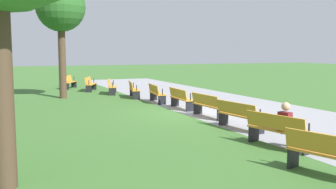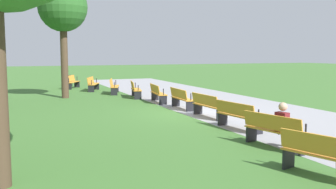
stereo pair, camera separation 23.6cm
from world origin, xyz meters
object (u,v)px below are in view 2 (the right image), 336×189
Objects in this scene: bench_8 at (275,130)px; person_seated at (284,124)px; bench_9 at (326,155)px; bench_5 at (181,98)px; trash_bin at (69,81)px; bench_4 at (157,93)px; bench_0 at (72,82)px; bench_2 at (114,86)px; bench_3 at (135,89)px; bench_6 at (207,105)px; bench_7 at (238,115)px; bench_1 at (93,83)px; tree_4 at (63,9)px.

bench_8 is 0.28m from person_seated.
bench_5 is at bearing 155.40° from bench_9.
person_seated reaches higher than trash_bin.
trash_bin is at bearing -158.69° from bench_4.
bench_0 is 0.98× the size of bench_4.
trash_bin is at bearing -147.62° from bench_2.
bench_6 is at bearing 17.22° from bench_3.
bench_9 is at bearing -27.03° from bench_8.
bench_5 is 7.30m from person_seated.
bench_1 is at bearing 179.96° from bench_7.
bench_2 is at bearing 162.75° from bench_9.
bench_4 is at bearing 179.99° from bench_6.
bench_3 is at bearing 168.53° from person_seated.
person_seated is at bearing 38.83° from bench_8.
bench_2 and bench_8 have the same top height.
bench_0 is at bearing 167.66° from bench_9.
bench_5 is 2.28× the size of trash_bin.
bench_6 is at bearing 26.18° from tree_4.
bench_1 and bench_2 have the same top height.
person_seated is 1.50× the size of trash_bin.
bench_5 is at bearing 177.54° from bench_6.
bench_9 is at bearing 2.49° from bench_4.
bench_8 is (16.45, 1.41, 0.00)m from bench_1.
bench_0 is at bearing -148.06° from bench_3.
bench_4 is 2.39m from bench_5.
tree_4 reaches higher than bench_2.
tree_4 is at bearing -143.06° from bench_5.
bench_0 is at bearing -162.82° from bench_5.
tree_4 is at bearing -125.44° from bench_4.
bench_0 and bench_6 have the same top height.
bench_4 is at bearing 22.13° from bench_3.
tree_4 reaches higher than person_seated.
bench_9 is at bearing 17.25° from bench_2.
bench_3 is at bearing -170.18° from bench_5.
bench_6 is 2.28× the size of trash_bin.
bench_4 is 9.67m from person_seated.
bench_8 is 1.56× the size of person_seated.
bench_9 is (7.06, -1.22, 0.00)m from bench_6.
tree_4 is at bearing -9.31° from trash_bin.
bench_7 is (4.78, -0.20, 0.00)m from bench_5.
bench_0 is 0.30× the size of tree_4.
bench_8 is (9.52, -0.41, 0.00)m from bench_4.
bench_1 is at bearing 165.20° from bench_9.
person_seated is at bearing 15.57° from tree_4.
bench_4 is at bearing 165.23° from bench_8.
bench_8 is at bearing -9.82° from bench_6.
bench_2 and bench_9 have the same top height.
bench_2 is (2.25, 0.80, 0.00)m from bench_1.
bench_7 and bench_9 have the same top height.
bench_8 is 14.30m from tree_4.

